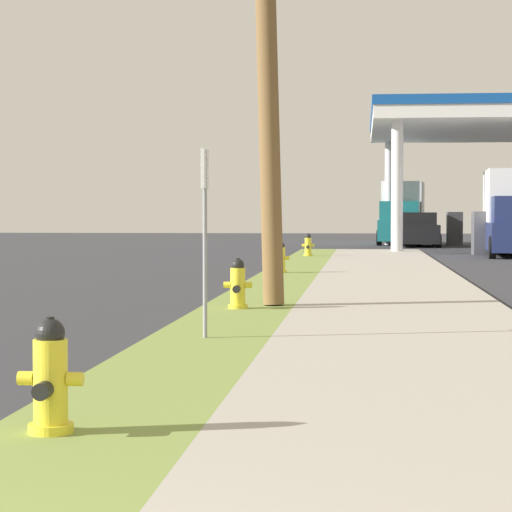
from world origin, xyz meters
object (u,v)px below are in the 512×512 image
at_px(fire_hydrant_second, 238,286).
at_px(fire_hydrant_third, 281,259).
at_px(fire_hydrant_nearest, 50,382).
at_px(street_sign_post, 205,203).
at_px(fire_hydrant_fourth, 308,246).
at_px(car_black_by_near_pump, 418,231).
at_px(truck_teal_on_apron, 403,214).

xyz_separation_m(fire_hydrant_second, fire_hydrant_third, (-0.12, 9.63, 0.00)).
height_order(fire_hydrant_nearest, street_sign_post, street_sign_post).
height_order(fire_hydrant_third, fire_hydrant_fourth, same).
bearing_deg(fire_hydrant_third, street_sign_post, -89.20).
xyz_separation_m(street_sign_post, car_black_by_near_pump, (4.25, 37.62, -0.91)).
xyz_separation_m(fire_hydrant_third, fire_hydrant_fourth, (0.14, 9.97, 0.00)).
bearing_deg(fire_hydrant_second, car_black_by_near_pump, 82.74).
height_order(street_sign_post, truck_teal_on_apron, truck_teal_on_apron).
bearing_deg(fire_hydrant_third, car_black_by_near_pump, 79.64).
relative_size(fire_hydrant_second, fire_hydrant_fourth, 1.00).
distance_m(fire_hydrant_nearest, truck_teal_on_apron, 47.26).
relative_size(fire_hydrant_nearest, fire_hydrant_second, 1.00).
relative_size(car_black_by_near_pump, truck_teal_on_apron, 0.69).
distance_m(fire_hydrant_nearest, street_sign_post, 5.40).
bearing_deg(fire_hydrant_nearest, car_black_by_near_pump, 84.06).
distance_m(fire_hydrant_second, fire_hydrant_fourth, 19.60).
distance_m(fire_hydrant_fourth, car_black_by_near_pump, 14.95).
relative_size(fire_hydrant_third, fire_hydrant_fourth, 1.00).
xyz_separation_m(fire_hydrant_second, car_black_by_near_pump, (4.32, 33.91, 0.28)).
bearing_deg(fire_hydrant_second, fire_hydrant_fourth, 89.95).
distance_m(fire_hydrant_second, car_black_by_near_pump, 34.19).
height_order(fire_hydrant_second, street_sign_post, street_sign_post).
relative_size(fire_hydrant_nearest, truck_teal_on_apron, 0.11).
bearing_deg(fire_hydrant_fourth, car_black_by_near_pump, 73.27).
distance_m(fire_hydrant_second, street_sign_post, 3.90).
height_order(fire_hydrant_second, car_black_by_near_pump, car_black_by_near_pump).
distance_m(fire_hydrant_nearest, fire_hydrant_fourth, 28.58).
height_order(fire_hydrant_third, truck_teal_on_apron, truck_teal_on_apron).
xyz_separation_m(fire_hydrant_second, truck_teal_on_apron, (3.79, 38.11, 1.04)).
distance_m(fire_hydrant_third, car_black_by_near_pump, 24.68).
xyz_separation_m(street_sign_post, truck_teal_on_apron, (3.72, 41.82, -0.15)).
bearing_deg(fire_hydrant_third, fire_hydrant_fourth, 89.22).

